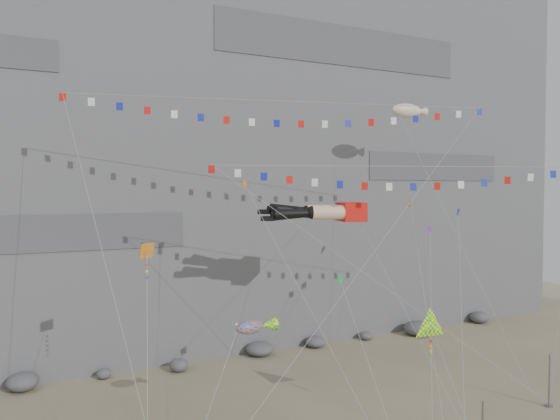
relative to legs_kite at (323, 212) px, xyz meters
name	(u,v)px	position (x,y,z in m)	size (l,w,h in m)	color
cliff	(206,108)	(-0.77, 25.11, 11.24)	(80.00, 28.00, 50.00)	slate
talus_boulders	(260,349)	(-0.77, 10.11, -13.16)	(60.00, 3.00, 1.20)	#58585C
anchor_pole_right	(549,380)	(12.76, -10.00, -11.87)	(0.12, 0.12, 3.79)	slate
legs_kite	(323,212)	(0.00, 0.00, 0.00)	(8.36, 16.76, 19.59)	red
flag_banner_upper	(289,102)	(-2.64, 0.62, 8.28)	(30.96, 16.24, 28.15)	red
flag_banner_lower	(402,167)	(3.73, -4.63, 3.37)	(25.50, 9.69, 20.22)	red
harlequin_kite	(147,251)	(-14.16, -3.17, -1.96)	(2.91, 9.21, 14.49)	red
fish_windsock	(250,327)	(-8.74, -6.10, -6.50)	(7.21, 4.44, 9.77)	#E85A0B
delta_kite	(431,327)	(2.32, -9.41, -6.97)	(3.12, 7.07, 9.66)	#F8F00C
blimp_windsock	(407,111)	(11.53, 4.33, 8.96)	(4.28, 13.15, 25.95)	beige
small_kite_a	(247,189)	(-6.14, 0.33, 1.74)	(4.09, 13.44, 20.68)	orange
small_kite_b	(430,233)	(7.69, -3.24, -1.61)	(8.17, 9.43, 16.96)	purple
small_kite_c	(341,282)	(-2.13, -5.81, -4.32)	(1.33, 8.41, 12.31)	green
small_kite_d	(411,207)	(9.70, 1.45, 0.25)	(9.72, 15.00, 22.12)	gold
small_kite_e	(458,215)	(9.53, -4.32, -0.24)	(7.48, 8.37, 17.11)	#121D9E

